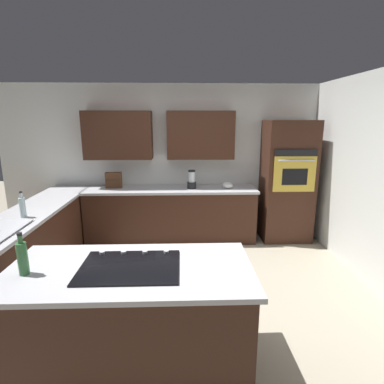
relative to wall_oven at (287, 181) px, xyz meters
The scene contains 16 objects.
ground_plane 2.72m from the wall_oven, 42.84° to the left, with size 14.00×14.00×0.00m, color #9E937F.
wall_back 2.00m from the wall_oven, ahead, with size 6.00×0.44×2.60m.
wall_left 1.56m from the wall_oven, 112.97° to the left, with size 0.10×4.00×2.60m, color silver.
lower_cabinets_back 2.03m from the wall_oven, ahead, with size 2.80×0.60×0.86m, color #381E14.
countertop_back 1.95m from the wall_oven, ahead, with size 2.84×0.64×0.04m, color #B2B2B7.
lower_cabinets_side 3.89m from the wall_oven, 17.62° to the left, with size 0.60×2.90×0.86m, color #381E14.
countertop_side 3.85m from the wall_oven, 17.62° to the left, with size 0.64×2.94×0.04m, color #B2B2B7.
island_base 3.57m from the wall_oven, 51.95° to the left, with size 1.83×0.83×0.86m, color #381E14.
island_top 3.52m from the wall_oven, 51.95° to the left, with size 1.91×0.91×0.04m, color #B2B2B7.
wall_oven is the anchor object (origin of this frame).
cooktop 3.52m from the wall_oven, 51.89° to the left, with size 0.76×0.56×0.03m.
blender 1.60m from the wall_oven, ahead, with size 0.15×0.15×0.31m.
mixing_bowl 1.00m from the wall_oven, ahead, with size 0.18×0.18×0.10m, color white.
spice_rack 2.90m from the wall_oven, ahead, with size 0.26×0.11×0.26m.
dish_soap_bottle 3.91m from the wall_oven, 22.13° to the left, with size 0.07×0.07×0.31m.
oil_bottle 4.09m from the wall_oven, 44.17° to the left, with size 0.07×0.07×0.33m.
Camera 1 is at (-0.09, 3.23, 2.02)m, focal length 28.50 mm.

